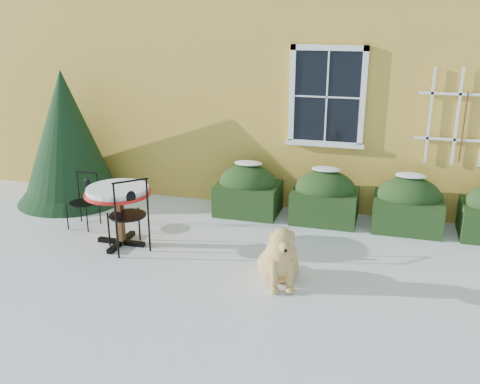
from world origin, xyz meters
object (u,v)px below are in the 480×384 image
(evergreen_shrub, at_px, (68,149))
(dog, at_px, (280,259))
(patio_chair_near, at_px, (128,214))
(patio_chair_far, at_px, (84,200))
(bistro_table, at_px, (118,197))

(evergreen_shrub, xyz_separation_m, dog, (4.33, -2.12, -0.61))
(patio_chair_near, distance_m, patio_chair_far, 1.30)
(evergreen_shrub, bearing_deg, dog, -26.13)
(patio_chair_far, bearing_deg, dog, -15.27)
(bistro_table, height_order, dog, bistro_table)
(evergreen_shrub, relative_size, patio_chair_near, 2.13)
(dog, bearing_deg, evergreen_shrub, 133.75)
(evergreen_shrub, height_order, dog, evergreen_shrub)
(bistro_table, relative_size, dog, 1.01)
(bistro_table, bearing_deg, dog, -12.38)
(patio_chair_far, bearing_deg, bistro_table, -27.11)
(evergreen_shrub, bearing_deg, bistro_table, -40.86)
(evergreen_shrub, distance_m, patio_chair_far, 1.51)
(patio_chair_far, distance_m, dog, 3.56)
(evergreen_shrub, bearing_deg, patio_chair_near, -40.02)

